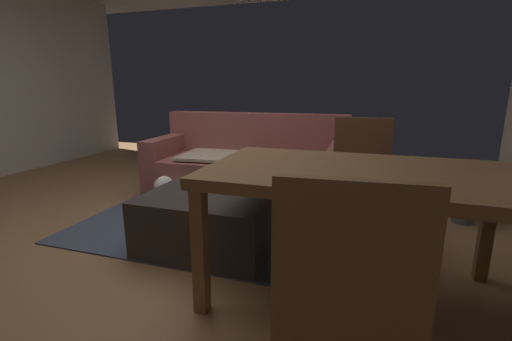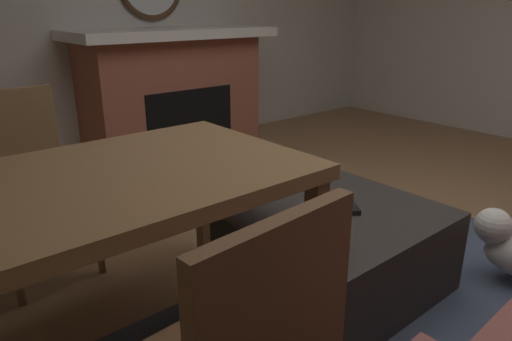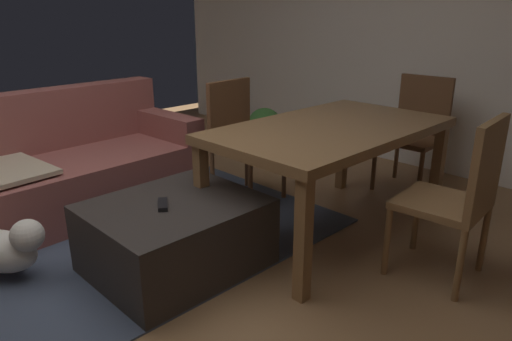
{
  "view_description": "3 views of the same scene",
  "coord_description": "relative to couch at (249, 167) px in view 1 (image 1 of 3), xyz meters",
  "views": [
    {
      "loc": [
        1.45,
        -2.32,
        1.17
      ],
      "look_at": [
        0.78,
        -0.27,
        0.64
      ],
      "focal_mm": 24.6,
      "sensor_mm": 36.0,
      "label": 1
    },
    {
      "loc": [
        1.95,
        1.12,
        1.31
      ],
      "look_at": [
        0.61,
        -0.47,
        0.58
      ],
      "focal_mm": 32.71,
      "sensor_mm": 36.0,
      "label": 2
    },
    {
      "loc": [
        -0.98,
        -2.17,
        1.44
      ],
      "look_at": [
        0.36,
        -0.81,
        0.78
      ],
      "focal_mm": 32.76,
      "sensor_mm": 36.0,
      "label": 3
    }
  ],
  "objects": [
    {
      "name": "tv_remote",
      "position": [
        0.09,
        -1.29,
        0.11
      ],
      "size": [
        0.13,
        0.16,
        0.02
      ],
      "primitive_type": "cube",
      "rotation": [
        0.0,
        0.0,
        -0.59
      ],
      "color": "black",
      "rests_on": "ottoman_coffee_table"
    },
    {
      "name": "small_dog",
      "position": [
        -0.58,
        -0.72,
        -0.12
      ],
      "size": [
        0.43,
        0.53,
        0.33
      ],
      "color": "silver",
      "rests_on": "ground"
    },
    {
      "name": "floor",
      "position": [
        -0.23,
        -1.16,
        -0.31
      ],
      "size": [
        7.7,
        7.7,
        0.0
      ],
      "primitive_type": "plane",
      "color": "olive"
    },
    {
      "name": "couch",
      "position": [
        0.0,
        0.0,
        0.0
      ],
      "size": [
        2.09,
        0.95,
        0.87
      ],
      "color": "#8C4C47",
      "rests_on": "ground"
    },
    {
      "name": "dining_table",
      "position": [
        1.18,
        -1.59,
        0.35
      ],
      "size": [
        1.61,
        0.94,
        0.74
      ],
      "color": "brown",
      "rests_on": "ground"
    },
    {
      "name": "area_rug",
      "position": [
        0.16,
        -0.67,
        -0.31
      ],
      "size": [
        2.6,
        2.0,
        0.01
      ],
      "primitive_type": "cube",
      "color": "#3D475B",
      "rests_on": "ground"
    },
    {
      "name": "dining_chair_south",
      "position": [
        1.19,
        -2.45,
        0.21
      ],
      "size": [
        0.47,
        0.47,
        0.93
      ],
      "color": "brown",
      "rests_on": "ground"
    },
    {
      "name": "dining_chair_north",
      "position": [
        1.18,
        -0.73,
        0.21
      ],
      "size": [
        0.47,
        0.47,
        0.93
      ],
      "color": "brown",
      "rests_on": "ground"
    },
    {
      "name": "potted_plant",
      "position": [
        2.05,
        -0.16,
        -0.01
      ],
      "size": [
        0.36,
        0.36,
        0.52
      ],
      "color": "#474C51",
      "rests_on": "ground"
    },
    {
      "name": "ottoman_coffee_table",
      "position": [
        0.16,
        -1.28,
        -0.11
      ],
      "size": [
        0.92,
        0.78,
        0.41
      ],
      "primitive_type": "cube",
      "color": "#2D2826",
      "rests_on": "ground"
    }
  ]
}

